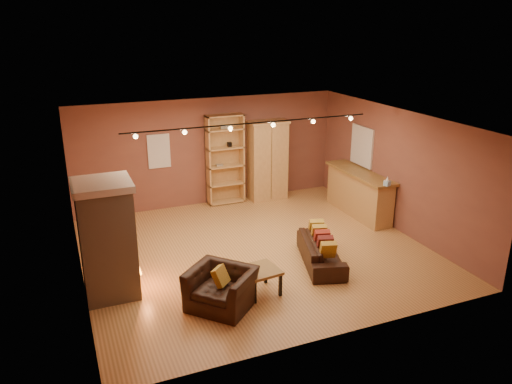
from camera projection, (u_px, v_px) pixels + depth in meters
name	position (u px, v px, depth m)	size (l,w,h in m)	color
floor	(256.00, 251.00, 10.63)	(7.00, 7.00, 0.00)	#A6703A
ceiling	(256.00, 121.00, 9.71)	(7.00, 7.00, 0.00)	brown
back_wall	(209.00, 152.00, 13.00)	(7.00, 0.02, 2.80)	brown
left_wall	(75.00, 213.00, 8.91)	(0.02, 6.50, 2.80)	brown
right_wall	(397.00, 170.00, 11.43)	(0.02, 6.50, 2.80)	brown
fireplace	(108.00, 239.00, 8.66)	(1.01, 0.98, 2.12)	tan
back_window	(159.00, 151.00, 12.47)	(0.56, 0.04, 0.86)	silver
bookcase	(224.00, 158.00, 13.10)	(0.97, 0.38, 2.38)	tan
armoire	(267.00, 160.00, 13.43)	(1.06, 0.61, 2.15)	tan
bar_counter	(359.00, 193.00, 12.47)	(0.62, 2.32, 1.11)	tan
tissue_box	(387.00, 182.00, 11.24)	(0.14, 0.14, 0.22)	#91C2E8
right_window	(362.00, 146.00, 12.56)	(0.05, 0.90, 1.00)	silver
loveseat	(321.00, 247.00, 9.99)	(1.00, 1.83, 0.74)	black
armchair	(221.00, 282.00, 8.44)	(1.23, 1.24, 0.93)	black
coffee_table	(260.00, 273.00, 8.89)	(0.69, 0.69, 0.47)	olive
track_rail	(252.00, 125.00, 9.92)	(5.20, 0.09, 0.13)	black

